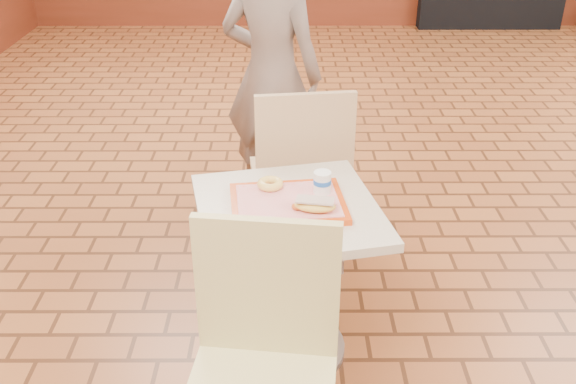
{
  "coord_description": "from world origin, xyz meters",
  "views": [
    {
      "loc": [
        -1.1,
        -2.45,
        1.88
      ],
      "look_at": [
        -1.09,
        -0.4,
        0.75
      ],
      "focal_mm": 40.0,
      "sensor_mm": 36.0,
      "label": 1
    }
  ],
  "objects_px": {
    "chair_main_front": "(262,360)",
    "serving_tray": "(288,203)",
    "customer": "(272,75)",
    "ring_donut": "(270,184)",
    "main_table": "(288,257)",
    "long_john_donut": "(314,205)",
    "chair_main_back": "(301,170)",
    "paper_cup": "(322,182)"
  },
  "relations": [
    {
      "from": "customer",
      "to": "serving_tray",
      "type": "height_order",
      "value": "customer"
    },
    {
      "from": "serving_tray",
      "to": "long_john_donut",
      "type": "xyz_separation_m",
      "value": [
        0.09,
        -0.08,
        0.04
      ]
    },
    {
      "from": "chair_main_back",
      "to": "ring_donut",
      "type": "distance_m",
      "value": 0.58
    },
    {
      "from": "main_table",
      "to": "ring_donut",
      "type": "height_order",
      "value": "ring_donut"
    },
    {
      "from": "main_table",
      "to": "paper_cup",
      "type": "distance_m",
      "value": 0.33
    },
    {
      "from": "chair_main_back",
      "to": "paper_cup",
      "type": "height_order",
      "value": "chair_main_back"
    },
    {
      "from": "chair_main_back",
      "to": "paper_cup",
      "type": "bearing_deg",
      "value": 89.52
    },
    {
      "from": "chair_main_front",
      "to": "paper_cup",
      "type": "xyz_separation_m",
      "value": [
        0.21,
        0.68,
        0.23
      ]
    },
    {
      "from": "ring_donut",
      "to": "paper_cup",
      "type": "bearing_deg",
      "value": -11.17
    },
    {
      "from": "chair_main_front",
      "to": "serving_tray",
      "type": "height_order",
      "value": "chair_main_front"
    },
    {
      "from": "serving_tray",
      "to": "ring_donut",
      "type": "bearing_deg",
      "value": 124.06
    },
    {
      "from": "chair_main_back",
      "to": "serving_tray",
      "type": "distance_m",
      "value": 0.65
    },
    {
      "from": "ring_donut",
      "to": "main_table",
      "type": "bearing_deg",
      "value": -55.94
    },
    {
      "from": "serving_tray",
      "to": "paper_cup",
      "type": "bearing_deg",
      "value": 25.52
    },
    {
      "from": "chair_main_back",
      "to": "customer",
      "type": "height_order",
      "value": "customer"
    },
    {
      "from": "main_table",
      "to": "ring_donut",
      "type": "bearing_deg",
      "value": 124.06
    },
    {
      "from": "chair_main_front",
      "to": "paper_cup",
      "type": "distance_m",
      "value": 0.75
    },
    {
      "from": "chair_main_front",
      "to": "serving_tray",
      "type": "xyz_separation_m",
      "value": [
        0.08,
        0.62,
        0.18
      ]
    },
    {
      "from": "main_table",
      "to": "ring_donut",
      "type": "relative_size",
      "value": 6.98
    },
    {
      "from": "main_table",
      "to": "serving_tray",
      "type": "xyz_separation_m",
      "value": [
        -0.0,
        0.0,
        0.24
      ]
    },
    {
      "from": "chair_main_front",
      "to": "paper_cup",
      "type": "relative_size",
      "value": 11.27
    },
    {
      "from": "chair_main_front",
      "to": "serving_tray",
      "type": "relative_size",
      "value": 2.27
    },
    {
      "from": "paper_cup",
      "to": "main_table",
      "type": "bearing_deg",
      "value": -154.48
    },
    {
      "from": "main_table",
      "to": "long_john_donut",
      "type": "height_order",
      "value": "long_john_donut"
    },
    {
      "from": "main_table",
      "to": "ring_donut",
      "type": "distance_m",
      "value": 0.29
    },
    {
      "from": "customer",
      "to": "paper_cup",
      "type": "xyz_separation_m",
      "value": [
        0.21,
        -1.22,
        -0.01
      ]
    },
    {
      "from": "chair_main_back",
      "to": "long_john_donut",
      "type": "relative_size",
      "value": 5.78
    },
    {
      "from": "ring_donut",
      "to": "serving_tray",
      "type": "bearing_deg",
      "value": -55.94
    },
    {
      "from": "chair_main_front",
      "to": "long_john_donut",
      "type": "xyz_separation_m",
      "value": [
        0.17,
        0.55,
        0.21
      ]
    },
    {
      "from": "chair_main_back",
      "to": "long_john_donut",
      "type": "xyz_separation_m",
      "value": [
        0.03,
        -0.7,
        0.21
      ]
    },
    {
      "from": "main_table",
      "to": "serving_tray",
      "type": "bearing_deg",
      "value": 165.96
    },
    {
      "from": "main_table",
      "to": "chair_main_back",
      "type": "bearing_deg",
      "value": 84.33
    },
    {
      "from": "ring_donut",
      "to": "paper_cup",
      "type": "relative_size",
      "value": 1.19
    },
    {
      "from": "customer",
      "to": "ring_donut",
      "type": "distance_m",
      "value": 1.18
    },
    {
      "from": "chair_main_front",
      "to": "ring_donut",
      "type": "relative_size",
      "value": 9.51
    },
    {
      "from": "chair_main_back",
      "to": "customer",
      "type": "relative_size",
      "value": 0.62
    },
    {
      "from": "chair_main_front",
      "to": "long_john_donut",
      "type": "distance_m",
      "value": 0.61
    },
    {
      "from": "main_table",
      "to": "chair_main_front",
      "type": "height_order",
      "value": "chair_main_front"
    },
    {
      "from": "chair_main_back",
      "to": "paper_cup",
      "type": "xyz_separation_m",
      "value": [
        0.07,
        -0.56,
        0.23
      ]
    },
    {
      "from": "chair_main_back",
      "to": "paper_cup",
      "type": "distance_m",
      "value": 0.61
    },
    {
      "from": "chair_main_back",
      "to": "serving_tray",
      "type": "bearing_deg",
      "value": 77.19
    },
    {
      "from": "serving_tray",
      "to": "chair_main_front",
      "type": "bearing_deg",
      "value": -97.1
    }
  ]
}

